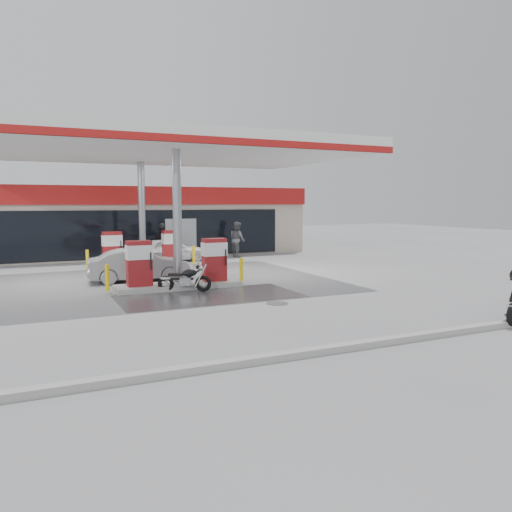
{
  "coord_description": "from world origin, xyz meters",
  "views": [
    {
      "loc": [
        -4.95,
        -15.49,
        3.1
      ],
      "look_at": [
        2.49,
        0.63,
        1.2
      ],
      "focal_mm": 35.0,
      "sensor_mm": 36.0,
      "label": 1
    }
  ],
  "objects": [
    {
      "name": "ground",
      "position": [
        0.0,
        0.0,
        0.0
      ],
      "size": [
        90.0,
        90.0,
        0.0
      ],
      "primitive_type": "plane",
      "color": "gray",
      "rests_on": "ground"
    },
    {
      "name": "wet_patch",
      "position": [
        0.5,
        0.0,
        0.0
      ],
      "size": [
        6.0,
        3.0,
        0.0
      ],
      "primitive_type": "cube",
      "color": "#4C4C4F",
      "rests_on": "ground"
    },
    {
      "name": "drain_cover",
      "position": [
        2.0,
        -2.0,
        0.0
      ],
      "size": [
        0.7,
        0.7,
        0.01
      ],
      "primitive_type": "cylinder",
      "color": "#38383A",
      "rests_on": "ground"
    },
    {
      "name": "kerb",
      "position": [
        0.0,
        -7.0,
        0.07
      ],
      "size": [
        28.0,
        0.25,
        0.15
      ],
      "primitive_type": "cube",
      "color": "gray",
      "rests_on": "ground"
    },
    {
      "name": "store_building",
      "position": [
        0.01,
        15.94,
        2.01
      ],
      "size": [
        22.0,
        8.22,
        4.0
      ],
      "color": "#C0B4A1",
      "rests_on": "ground"
    },
    {
      "name": "canopy",
      "position": [
        0.0,
        5.0,
        5.27
      ],
      "size": [
        16.0,
        10.02,
        5.51
      ],
      "color": "silver",
      "rests_on": "ground"
    },
    {
      "name": "pump_island_near",
      "position": [
        0.0,
        2.0,
        0.71
      ],
      "size": [
        5.14,
        1.3,
        1.78
      ],
      "color": "#9E9E99",
      "rests_on": "ground"
    },
    {
      "name": "pump_island_far",
      "position": [
        0.0,
        8.0,
        0.71
      ],
      "size": [
        5.14,
        1.3,
        1.78
      ],
      "color": "#9E9E99",
      "rests_on": "ground"
    },
    {
      "name": "parked_motorcycle",
      "position": [
        0.03,
        1.19,
        0.43
      ],
      "size": [
        1.77,
        1.01,
        0.96
      ],
      "rotation": [
        0.0,
        0.0,
        -0.4
      ],
      "color": "black",
      "rests_on": "ground"
    },
    {
      "name": "sedan_white",
      "position": [
        1.92,
        10.2,
        0.64
      ],
      "size": [
        3.81,
        1.72,
        1.27
      ],
      "primitive_type": "imported",
      "rotation": [
        0.0,
        0.0,
        1.63
      ],
      "color": "white",
      "rests_on": "ground"
    },
    {
      "name": "attendant",
      "position": [
        6.0,
        10.8,
        1.01
      ],
      "size": [
        0.89,
        1.08,
        2.03
      ],
      "primitive_type": "imported",
      "rotation": [
        0.0,
        0.0,
        1.71
      ],
      "color": "#5B5C60",
      "rests_on": "ground"
    },
    {
      "name": "hatchback_silver",
      "position": [
        -0.97,
        4.2,
        0.65
      ],
      "size": [
        4.03,
        1.75,
        1.29
      ],
      "primitive_type": "imported",
      "rotation": [
        0.0,
        0.0,
        1.47
      ],
      "color": "gray",
      "rests_on": "ground"
    },
    {
      "name": "parked_car_right",
      "position": [
        6.8,
        14.0,
        0.59
      ],
      "size": [
        4.57,
        2.82,
        1.18
      ],
      "primitive_type": "imported",
      "rotation": [
        0.0,
        0.0,
        1.79
      ],
      "color": "#470F15",
      "rests_on": "ground"
    },
    {
      "name": "biker_walking",
      "position": [
        1.55,
        10.38,
        0.95
      ],
      "size": [
        1.21,
        0.81,
        1.91
      ],
      "primitive_type": "imported",
      "rotation": [
        0.0,
        0.0,
        0.34
      ],
      "color": "black",
      "rests_on": "ground"
    }
  ]
}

